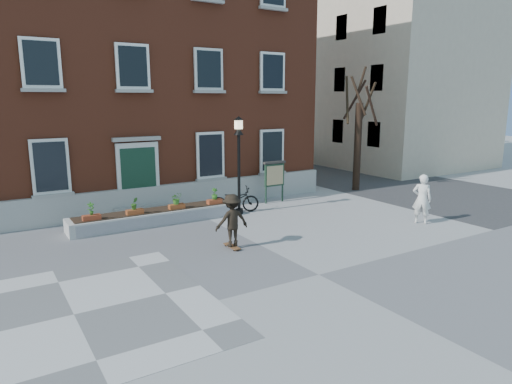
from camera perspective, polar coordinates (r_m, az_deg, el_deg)
ground at (r=12.45m, az=7.86°, el=-10.21°), size 100.00×100.00×0.00m
checker_patch at (r=10.97m, az=-21.81°, el=-14.05°), size 6.00×6.00×0.01m
bicycle at (r=18.72m, az=-2.70°, el=-0.98°), size 2.14×1.32×1.06m
parked_car at (r=32.04m, az=3.83°, el=4.51°), size 2.36×4.27×1.33m
bystander at (r=18.05m, az=20.03°, el=-0.83°), size 0.77×0.81×1.87m
brick_building at (r=23.54m, az=-18.92°, el=15.14°), size 18.40×10.85×12.60m
planter_assembly at (r=17.48m, az=-12.53°, el=-2.92°), size 6.20×1.12×1.15m
bare_tree at (r=23.63m, az=12.64°, el=6.92°), size 1.83×1.83×6.16m
side_street at (r=38.38m, az=10.24°, el=15.03°), size 15.20×36.00×14.50m
lamp_post at (r=18.19m, az=-2.17°, el=5.08°), size 0.40×0.40×3.93m
notice_board at (r=20.39m, az=2.32°, el=2.16°), size 1.10×0.16×1.87m
skateboarder at (r=14.17m, az=-3.04°, el=-3.57°), size 1.12×0.78×1.73m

